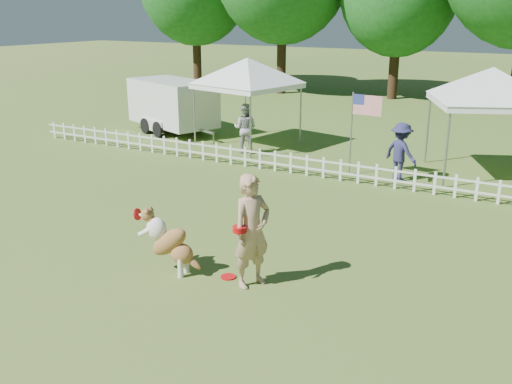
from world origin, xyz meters
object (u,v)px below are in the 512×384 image
(canopy_tent_left, at_px, (248,103))
(spectator_b, at_px, (401,152))
(canopy_tent_right, at_px, (487,124))
(cargo_trailer, at_px, (173,106))
(flag_pole, at_px, (351,134))
(frisbee_on_turf, at_px, (228,277))
(dog, at_px, (170,242))
(spectator_a, at_px, (245,128))
(handler, at_px, (252,231))

(canopy_tent_left, relative_size, spectator_b, 1.82)
(canopy_tent_right, bearing_deg, cargo_trailer, 153.39)
(flag_pole, bearing_deg, frisbee_on_turf, -82.85)
(dog, xyz_separation_m, spectator_a, (-3.39, 8.31, 0.22))
(canopy_tent_right, height_order, spectator_a, canopy_tent_right)
(flag_pole, bearing_deg, cargo_trailer, 166.98)
(cargo_trailer, bearing_deg, flag_pole, 4.39)
(flag_pole, height_order, spectator_b, flag_pole)
(frisbee_on_turf, relative_size, spectator_a, 0.16)
(canopy_tent_left, distance_m, spectator_b, 6.02)
(canopy_tent_right, bearing_deg, spectator_a, 163.70)
(canopy_tent_right, distance_m, spectator_b, 2.54)
(spectator_b, bearing_deg, frisbee_on_turf, 109.70)
(dog, distance_m, canopy_tent_right, 10.00)
(dog, bearing_deg, canopy_tent_left, 104.72)
(cargo_trailer, bearing_deg, frisbee_on_turf, -27.85)
(dog, relative_size, canopy_tent_left, 0.40)
(handler, relative_size, cargo_trailer, 0.43)
(frisbee_on_turf, bearing_deg, canopy_tent_right, 72.94)
(flag_pole, height_order, spectator_a, flag_pole)
(canopy_tent_right, relative_size, cargo_trailer, 0.65)
(canopy_tent_right, bearing_deg, flag_pole, -175.58)
(canopy_tent_right, xyz_separation_m, cargo_trailer, (-11.15, 0.55, -0.47))
(handler, distance_m, spectator_b, 7.36)
(frisbee_on_turf, distance_m, flag_pole, 7.29)
(cargo_trailer, height_order, flag_pole, flag_pole)
(flag_pole, bearing_deg, spectator_a, 171.38)
(handler, relative_size, spectator_b, 1.22)
(frisbee_on_turf, relative_size, canopy_tent_left, 0.09)
(canopy_tent_left, bearing_deg, spectator_b, -4.18)
(cargo_trailer, relative_size, spectator_b, 2.86)
(frisbee_on_turf, relative_size, flag_pole, 0.11)
(canopy_tent_right, height_order, flag_pole, canopy_tent_right)
(handler, xyz_separation_m, frisbee_on_turf, (-0.48, 0.01, -0.95))
(dog, height_order, frisbee_on_turf, dog)
(canopy_tent_left, bearing_deg, cargo_trailer, -175.60)
(canopy_tent_right, xyz_separation_m, spectator_a, (-7.11, -0.93, -0.66))
(dog, xyz_separation_m, canopy_tent_left, (-3.90, 9.32, 0.86))
(handler, relative_size, canopy_tent_left, 0.67)
(canopy_tent_right, height_order, cargo_trailer, canopy_tent_right)
(canopy_tent_right, bearing_deg, handler, -127.93)
(canopy_tent_left, height_order, spectator_a, canopy_tent_left)
(dog, bearing_deg, handler, 3.84)
(cargo_trailer, xyz_separation_m, spectator_a, (4.04, -1.49, -0.19))
(handler, distance_m, spectator_a, 9.36)
(canopy_tent_left, height_order, spectator_b, canopy_tent_left)
(handler, relative_size, dog, 1.67)
(dog, height_order, spectator_b, spectator_b)
(canopy_tent_left, relative_size, spectator_a, 1.79)
(frisbee_on_turf, xyz_separation_m, flag_pole, (-0.51, 7.18, 1.14))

